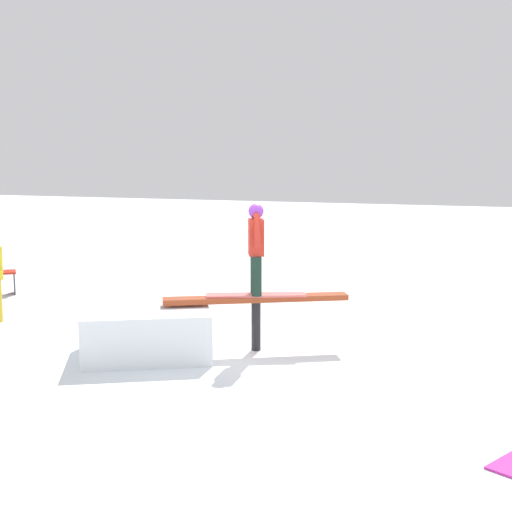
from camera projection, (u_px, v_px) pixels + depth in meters
ground_plane at (256, 350)px, 10.68m from camera, size 60.00×60.00×0.00m
rail_feature at (256, 304)px, 10.58m from camera, size 2.58×1.50×0.83m
snow_kicker_ramp at (147, 331)px, 10.40m from camera, size 2.29×2.16×0.71m
main_rider_on_rail at (256, 251)px, 10.46m from camera, size 1.47×0.83×1.37m
folding_chair at (2, 274)px, 14.78m from camera, size 0.62×0.62×0.88m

